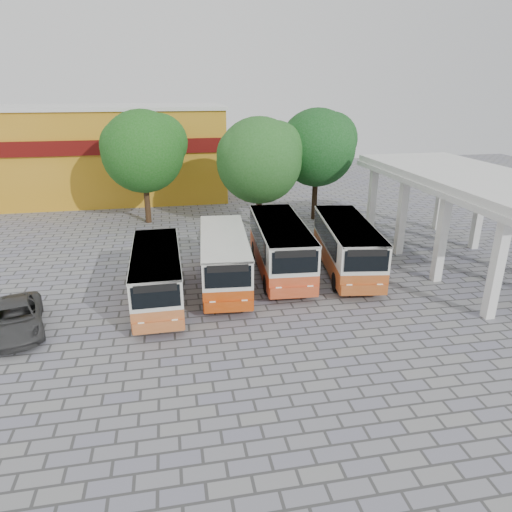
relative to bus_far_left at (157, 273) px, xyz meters
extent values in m
plane|color=gray|center=(6.92, -1.91, -1.52)|extent=(90.00, 90.00, 0.00)
cube|color=silver|center=(14.77, -4.41, 0.98)|extent=(0.45, 0.45, 5.00)
cube|color=silver|center=(14.77, 8.59, 0.98)|extent=(0.45, 0.45, 5.00)
cube|color=silver|center=(20.07, 8.59, 0.98)|extent=(0.45, 0.45, 5.00)
cube|color=silver|center=(17.42, 2.09, 3.68)|extent=(6.60, 15.60, 0.40)
cube|color=silver|center=(17.42, 2.09, 3.33)|extent=(6.80, 15.80, 0.30)
cube|color=#BE8317|center=(-4.08, 24.09, 2.48)|extent=(20.00, 10.00, 8.00)
cube|color=#590C0A|center=(-4.08, 18.99, 3.68)|extent=(20.00, 0.20, 1.20)
cube|color=silver|center=(-4.08, 24.09, 6.63)|extent=(20.40, 10.40, 0.30)
cube|color=#B55E2B|center=(0.00, 0.01, -0.70)|extent=(2.25, 7.26, 0.95)
cube|color=silver|center=(0.00, 0.01, 0.44)|extent=(2.25, 7.26, 1.33)
cube|color=silver|center=(0.00, 0.01, 1.05)|extent=(2.29, 7.26, 0.11)
cube|color=black|center=(-1.11, 0.01, 0.45)|extent=(0.12, 5.97, 0.95)
cube|color=black|center=(1.11, 0.01, 0.45)|extent=(0.12, 5.97, 0.95)
cube|color=black|center=(0.00, -3.63, 0.45)|extent=(1.95, 0.07, 0.95)
cube|color=black|center=(0.00, -3.63, 0.83)|extent=(1.72, 0.08, 0.31)
cylinder|color=black|center=(-0.98, -2.34, -1.07)|extent=(0.25, 0.91, 0.91)
cylinder|color=black|center=(0.98, -2.34, -1.07)|extent=(0.25, 0.91, 0.91)
cylinder|color=black|center=(-0.98, 2.36, -1.07)|extent=(0.25, 0.91, 0.91)
cylinder|color=black|center=(0.98, 2.36, -1.07)|extent=(0.25, 0.91, 0.91)
cube|color=#B33C09|center=(3.41, 1.42, -0.66)|extent=(2.86, 7.79, 1.00)
cube|color=silver|center=(3.41, 1.42, 0.55)|extent=(2.86, 7.79, 1.40)
cube|color=silver|center=(3.41, 1.42, 1.19)|extent=(2.91, 7.79, 0.11)
cube|color=black|center=(2.25, 1.42, 0.56)|extent=(0.52, 6.29, 1.00)
cube|color=black|center=(4.58, 1.42, 0.56)|extent=(0.52, 6.29, 1.00)
cube|color=black|center=(3.41, -2.42, 0.56)|extent=(2.05, 0.20, 1.00)
cube|color=black|center=(3.41, -2.42, 0.96)|extent=(1.81, 0.20, 0.32)
cylinder|color=black|center=(2.38, -1.06, -1.04)|extent=(0.27, 0.95, 0.95)
cylinder|color=black|center=(4.44, -1.06, -1.04)|extent=(0.27, 0.95, 0.95)
cylinder|color=black|center=(2.38, 3.91, -1.04)|extent=(0.27, 0.95, 0.95)
cylinder|color=black|center=(4.44, 3.91, -1.04)|extent=(0.27, 0.95, 0.95)
cube|color=#BF441E|center=(6.67, 2.49, -0.60)|extent=(3.00, 8.29, 1.07)
cube|color=silver|center=(6.67, 2.49, 0.68)|extent=(3.00, 8.29, 1.50)
cube|color=silver|center=(6.67, 2.49, 1.37)|extent=(3.04, 8.29, 0.12)
cube|color=black|center=(5.43, 2.49, 0.70)|extent=(0.51, 6.70, 1.07)
cube|color=black|center=(7.91, 2.49, 0.70)|extent=(0.51, 6.70, 1.07)
cube|color=black|center=(6.67, -1.61, 0.70)|extent=(2.19, 0.20, 1.07)
cube|color=black|center=(6.67, -1.61, 1.13)|extent=(1.93, 0.19, 0.35)
cylinder|color=black|center=(5.57, -0.16, -1.01)|extent=(0.28, 1.02, 1.02)
cylinder|color=black|center=(7.77, -0.16, -1.01)|extent=(0.28, 1.02, 1.02)
cylinder|color=black|center=(5.57, 5.13, -1.01)|extent=(0.28, 1.02, 1.02)
cylinder|color=black|center=(7.77, 5.13, -1.01)|extent=(0.28, 1.02, 1.02)
cube|color=#AA4B1A|center=(10.38, 2.02, -0.62)|extent=(3.51, 8.18, 1.04)
cube|color=silver|center=(10.38, 2.02, 0.62)|extent=(3.51, 8.18, 1.45)
cube|color=silver|center=(10.38, 2.02, 1.29)|extent=(3.56, 8.18, 0.12)
cube|color=black|center=(9.17, 2.02, 0.64)|extent=(1.01, 6.47, 1.04)
cube|color=black|center=(11.59, 2.02, 0.64)|extent=(1.01, 6.47, 1.04)
cube|color=black|center=(10.38, -1.96, 0.64)|extent=(2.11, 0.36, 1.04)
cube|color=black|center=(10.38, -1.96, 1.05)|extent=(1.87, 0.34, 0.34)
cylinder|color=black|center=(9.31, -0.55, -1.03)|extent=(0.28, 0.99, 0.99)
cylinder|color=black|center=(11.45, -0.55, -1.03)|extent=(0.28, 0.99, 0.99)
cylinder|color=black|center=(9.31, 4.59, -1.03)|extent=(0.28, 0.99, 0.99)
cylinder|color=black|center=(11.45, 4.59, -1.03)|extent=(0.28, 0.99, 0.99)
cylinder|color=#432C19|center=(-0.91, 14.35, 0.46)|extent=(0.43, 0.43, 3.96)
sphere|color=#175411|center=(-0.91, 14.35, 3.88)|extent=(6.04, 6.04, 6.04)
sphere|color=#175411|center=(0.30, 14.65, 4.49)|extent=(4.23, 4.23, 4.23)
sphere|color=#175411|center=(-1.96, 14.15, 4.34)|extent=(3.93, 3.93, 3.93)
cylinder|color=#422D1E|center=(7.30, 11.71, 0.33)|extent=(0.44, 0.44, 3.70)
sphere|color=#1F591A|center=(7.30, 11.71, 3.39)|extent=(6.16, 6.16, 6.16)
sphere|color=#1F591A|center=(8.53, 12.01, 4.00)|extent=(4.31, 4.31, 4.31)
sphere|color=#1F591A|center=(6.22, 11.51, 3.85)|extent=(4.00, 4.00, 4.00)
cylinder|color=black|center=(11.98, 12.93, 0.48)|extent=(0.42, 0.42, 4.01)
sphere|color=#0F4312|center=(11.98, 12.93, 4.03)|extent=(5.83, 5.83, 5.83)
sphere|color=#0F4312|center=(13.14, 13.23, 4.62)|extent=(4.08, 4.08, 4.08)
sphere|color=#0F4312|center=(10.96, 12.73, 4.47)|extent=(3.79, 3.79, 3.79)
imported|color=#373738|center=(-5.94, -1.78, -0.89)|extent=(3.17, 4.93, 1.26)
camera|label=1|loc=(0.89, -20.67, 8.41)|focal=32.00mm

